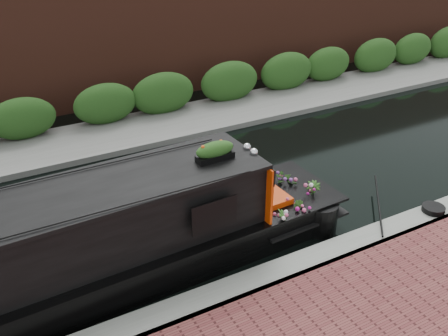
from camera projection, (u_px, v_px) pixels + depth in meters
ground at (169, 207)px, 11.41m from camera, size 80.00×80.00×0.00m
near_bank_coping at (242, 295)px, 8.86m from camera, size 40.00×0.60×0.50m
far_bank_path at (112, 138)px, 14.65m from camera, size 40.00×2.40×0.34m
far_hedge at (103, 128)px, 15.34m from camera, size 40.00×1.10×2.80m
far_brick_wall at (85, 106)px, 16.96m from camera, size 40.00×1.00×8.00m
narrowboat at (63, 261)px, 8.53m from camera, size 10.88×2.32×2.53m
rope_fender at (328, 203)px, 11.28m from camera, size 0.30×0.30×0.30m
coiled_mooring_rope at (433, 209)px, 10.77m from camera, size 0.48×0.48×0.12m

